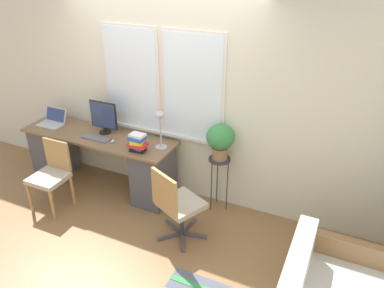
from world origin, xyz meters
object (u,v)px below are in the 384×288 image
Objects in this scene: keyboard at (96,138)px; laptop at (52,121)px; desk_lamp at (160,123)px; potted_plant at (220,139)px; desk_chair_wooden at (51,173)px; office_chair_swivel at (176,203)px; monitor at (104,117)px; book_stack at (138,143)px; mouse at (113,141)px; plant_stand at (219,165)px.

laptop is at bearing 172.38° from keyboard.
potted_plant is (0.70, 0.15, -0.13)m from desk_lamp.
office_chair_swivel is (1.67, 0.10, -0.00)m from desk_chair_wooden.
laptop is 0.84m from monitor.
book_stack reaches higher than laptop.
potted_plant is (0.21, 0.72, 0.50)m from office_chair_swivel.
mouse is (0.26, -0.20, -0.20)m from monitor.
office_chair_swivel reaches higher than mouse.
monitor reaches higher than book_stack.
potted_plant is at bearing -81.29° from office_chair_swivel.
laptop is at bearing -175.38° from potted_plant.
book_stack is at bearing 26.03° from desk_chair_wooden.
keyboard is at bearing -169.09° from plant_stand.
keyboard is 0.55× the size of plant_stand.
keyboard is at bearing -169.09° from potted_plant.
mouse is 0.07× the size of office_chair_swivel.
desk_chair_wooden is 1.67m from office_chair_swivel.
potted_plant reaches higher than laptop.
monitor is at bearing 143.25° from mouse.
plant_stand is (0.70, 0.15, -0.48)m from desk_lamp.
monitor is 1.62m from plant_stand.
potted_plant reaches higher than keyboard.
potted_plant is (0.91, 0.34, 0.09)m from book_stack.
book_stack is (0.40, -0.05, 0.09)m from mouse.
monitor is 1.59m from office_chair_swivel.
monitor reaches higher than laptop.
keyboard is 0.94m from desk_lamp.
book_stack is at bearing -7.63° from mouse.
plant_stand is (0.91, 0.34, -0.26)m from book_stack.
laptop is 2.41m from plant_stand.
mouse is 0.09× the size of plant_stand.
monitor reaches higher than desk_chair_wooden.
book_stack reaches higher than mouse.
office_chair_swivel is at bearing -49.29° from desk_lamp.
desk_lamp is 0.73m from potted_plant.
keyboard reaches higher than plant_stand.
desk_lamp is at bearing 12.46° from mouse.
book_stack is (0.66, -0.25, -0.11)m from monitor.
mouse is at bearing 172.37° from book_stack.
keyboard is (0.00, -0.21, -0.21)m from monitor.
laptop is at bearing 128.41° from desk_chair_wooden.
office_chair_swivel is at bearing -106.17° from potted_plant.
desk_lamp is 0.52× the size of office_chair_swivel.
plant_stand is at bearing 23.21° from desk_chair_wooden.
desk_lamp is at bearing -3.94° from monitor.
plant_stand is at bearing 12.43° from desk_lamp.
potted_plant is at bearing 4.62° from laptop.
desk_chair_wooden reaches higher than mouse.
desk_chair_wooden is (-0.97, -0.48, -0.41)m from book_stack.
plant_stand is at bearing 12.44° from mouse.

